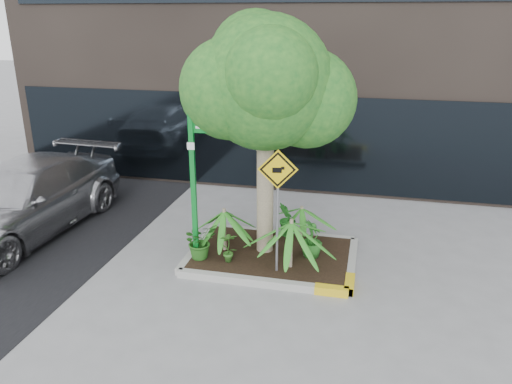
% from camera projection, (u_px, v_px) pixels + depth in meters
% --- Properties ---
extents(ground, '(80.00, 80.00, 0.00)m').
position_uv_depth(ground, '(259.00, 265.00, 9.95)').
color(ground, gray).
rests_on(ground, ground).
extents(planter, '(3.35, 2.36, 0.15)m').
position_uv_depth(planter, '(273.00, 255.00, 10.12)').
color(planter, '#9E9E99').
rests_on(planter, ground).
extents(tree, '(3.22, 2.86, 4.83)m').
position_uv_depth(tree, '(266.00, 83.00, 9.15)').
color(tree, tan).
rests_on(tree, ground).
extents(palm_front, '(1.10, 1.10, 1.22)m').
position_uv_depth(palm_front, '(292.00, 223.00, 9.26)').
color(palm_front, tan).
rests_on(palm_front, ground).
extents(palm_left, '(1.02, 1.02, 1.13)m').
position_uv_depth(palm_left, '(224.00, 211.00, 9.98)').
color(palm_left, tan).
rests_on(palm_left, ground).
extents(palm_back, '(0.81, 0.81, 0.90)m').
position_uv_depth(palm_back, '(302.00, 208.00, 10.61)').
color(palm_back, tan).
rests_on(palm_back, ground).
extents(parked_car, '(2.57, 5.62, 1.59)m').
position_uv_depth(parked_car, '(23.00, 199.00, 11.20)').
color(parked_car, '#ACABB0').
rests_on(parked_car, ground).
extents(shrub_a, '(0.91, 0.91, 0.72)m').
position_uv_depth(shrub_a, '(200.00, 241.00, 9.82)').
color(shrub_a, '#245D1A').
rests_on(shrub_a, planter).
extents(shrub_b, '(0.49, 0.49, 0.75)m').
position_uv_depth(shrub_b, '(312.00, 239.00, 9.85)').
color(shrub_b, '#23671F').
rests_on(shrub_b, planter).
extents(shrub_c, '(0.43, 0.43, 0.63)m').
position_uv_depth(shrub_c, '(229.00, 247.00, 9.67)').
color(shrub_c, '#2F6720').
rests_on(shrub_c, planter).
extents(shrub_d, '(0.50, 0.50, 0.80)m').
position_uv_depth(shrub_d, '(287.00, 219.00, 10.74)').
color(shrub_d, '#1F691E').
rests_on(shrub_d, planter).
extents(street_sign_post, '(0.97, 0.94, 3.20)m').
position_uv_depth(street_sign_post, '(197.00, 170.00, 9.32)').
color(street_sign_post, '#0B7A25').
rests_on(street_sign_post, ground).
extents(cattle_sign, '(0.71, 0.19, 2.35)m').
position_uv_depth(cattle_sign, '(278.00, 191.00, 8.93)').
color(cattle_sign, slate).
rests_on(cattle_sign, ground).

